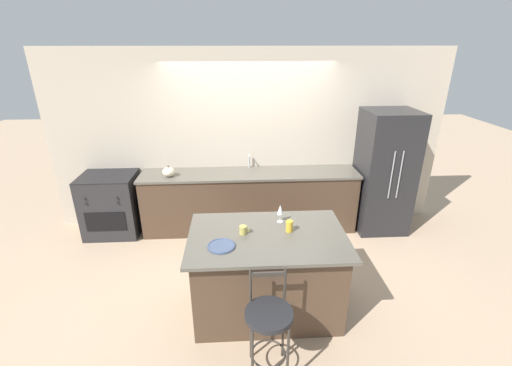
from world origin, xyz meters
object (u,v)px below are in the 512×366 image
(refrigerator, at_px, (384,172))
(tumbler_cup, at_px, (289,226))
(oven_range, at_px, (112,204))
(dinner_plate, at_px, (221,246))
(bar_stool_near, at_px, (269,323))
(coffee_mug, at_px, (243,230))
(pumpkin_decoration, at_px, (169,172))
(wine_glass, at_px, (280,210))

(refrigerator, xyz_separation_m, tumbler_cup, (-1.70, -1.67, 0.07))
(oven_range, height_order, dinner_plate, dinner_plate)
(bar_stool_near, relative_size, dinner_plate, 3.72)
(dinner_plate, bearing_deg, refrigerator, 38.75)
(refrigerator, bearing_deg, coffee_mug, -142.10)
(tumbler_cup, distance_m, pumpkin_decoration, 2.24)
(refrigerator, bearing_deg, bar_stool_near, -128.22)
(wine_glass, bearing_deg, bar_stool_near, -101.47)
(bar_stool_near, bearing_deg, coffee_mug, 102.94)
(refrigerator, relative_size, dinner_plate, 6.86)
(oven_range, distance_m, dinner_plate, 2.67)
(refrigerator, height_order, tumbler_cup, refrigerator)
(oven_range, height_order, pumpkin_decoration, pumpkin_decoration)
(tumbler_cup, bearing_deg, refrigerator, 44.53)
(refrigerator, relative_size, pumpkin_decoration, 10.35)
(wine_glass, bearing_deg, tumbler_cup, -70.71)
(refrigerator, distance_m, oven_range, 4.16)
(dinner_plate, height_order, wine_glass, wine_glass)
(dinner_plate, height_order, tumbler_cup, tumbler_cup)
(wine_glass, distance_m, pumpkin_decoration, 2.04)
(bar_stool_near, bearing_deg, oven_range, 129.99)
(wine_glass, distance_m, tumbler_cup, 0.23)
(coffee_mug, bearing_deg, oven_range, 138.45)
(bar_stool_near, distance_m, dinner_plate, 0.82)
(wine_glass, bearing_deg, refrigerator, 39.59)
(pumpkin_decoration, bearing_deg, oven_range, 175.75)
(dinner_plate, distance_m, coffee_mug, 0.32)
(pumpkin_decoration, bearing_deg, tumbler_cup, -47.31)
(coffee_mug, xyz_separation_m, tumbler_cup, (0.48, 0.02, 0.02))
(dinner_plate, bearing_deg, bar_stool_near, -55.87)
(wine_glass, relative_size, coffee_mug, 1.92)
(oven_range, bearing_deg, tumbler_cup, -35.14)
(refrigerator, height_order, dinner_plate, refrigerator)
(refrigerator, bearing_deg, oven_range, 179.34)
(refrigerator, relative_size, coffee_mug, 17.45)
(bar_stool_near, distance_m, wine_glass, 1.20)
(bar_stool_near, bearing_deg, tumbler_cup, 71.37)
(wine_glass, xyz_separation_m, coffee_mug, (-0.40, -0.23, -0.10))
(bar_stool_near, bearing_deg, wine_glass, 78.53)
(wine_glass, xyz_separation_m, tumbler_cup, (0.07, -0.21, -0.08))
(coffee_mug, bearing_deg, wine_glass, 29.49)
(tumbler_cup, bearing_deg, bar_stool_near, -108.63)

